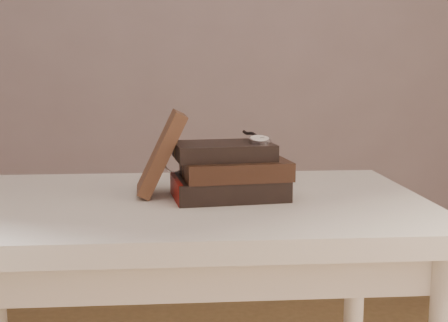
{
  "coord_description": "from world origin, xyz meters",
  "views": [
    {
      "loc": [
        0.0,
        -0.81,
        1.01
      ],
      "look_at": [
        0.09,
        0.35,
        0.82
      ],
      "focal_mm": 47.24,
      "sensor_mm": 36.0,
      "label": 1
    }
  ],
  "objects": [
    {
      "name": "journal",
      "position": [
        -0.03,
        0.39,
        0.84
      ],
      "size": [
        0.11,
        0.12,
        0.18
      ],
      "primitive_type": "cube",
      "rotation": [
        0.0,
        0.45,
        0.06
      ],
      "color": "#3B2216",
      "rests_on": "table"
    },
    {
      "name": "table",
      "position": [
        0.0,
        0.35,
        0.66
      ],
      "size": [
        1.0,
        0.6,
        0.75
      ],
      "color": "silver",
      "rests_on": "ground"
    },
    {
      "name": "book_stack",
      "position": [
        0.11,
        0.35,
        0.8
      ],
      "size": [
        0.24,
        0.18,
        0.11
      ],
      "color": "black",
      "rests_on": "table"
    },
    {
      "name": "pocket_watch",
      "position": [
        0.16,
        0.36,
        0.87
      ],
      "size": [
        0.05,
        0.15,
        0.02
      ],
      "color": "silver",
      "rests_on": "book_stack"
    },
    {
      "name": "eyeglasses",
      "position": [
        0.02,
        0.42,
        0.81
      ],
      "size": [
        0.11,
        0.12,
        0.04
      ],
      "color": "silver",
      "rests_on": "book_stack"
    }
  ]
}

